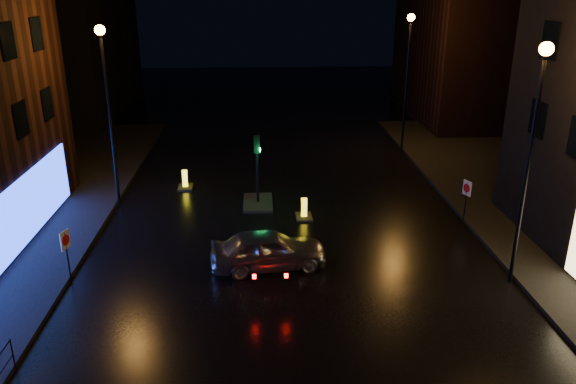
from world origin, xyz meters
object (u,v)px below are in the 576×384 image
Objects in this scene: traffic_signal at (258,194)px; silver_hatchback at (269,249)px; road_sign_left at (66,245)px; bollard_far at (185,184)px; bollard_near at (304,214)px; road_sign_right at (467,192)px.

traffic_signal reaches higher than silver_hatchback.
traffic_signal is 6.45m from silver_hatchback.
road_sign_left is (-7.07, -0.81, 0.79)m from silver_hatchback.
bollard_far is (-3.76, 2.45, -0.29)m from traffic_signal.
traffic_signal is 3.06× the size of bollard_far.
bollard_far is at bearing 146.95° from traffic_signal.
bollard_near is at bearing -37.82° from bollard_far.
silver_hatchback reaches higher than bollard_far.
road_sign_left is at bearing -150.18° from bollard_near.
road_sign_right is (8.73, 3.57, 0.78)m from silver_hatchback.
traffic_signal is 2.79m from bollard_near.
bollard_near is at bearing -41.36° from traffic_signal.
bollard_near is 0.55× the size of road_sign_left.
road_sign_left is at bearing -5.84° from road_sign_right.
bollard_near is 10.40m from road_sign_left.
bollard_far is at bearing 90.60° from road_sign_left.
road_sign_left reaches higher than bollard_far.
bollard_near is at bearing 49.10° from road_sign_left.
bollard_far is 0.55× the size of road_sign_left.
road_sign_right is (7.01, -1.04, 1.30)m from bollard_near.
traffic_signal reaches higher than bollard_far.
traffic_signal is 9.92m from road_sign_left.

